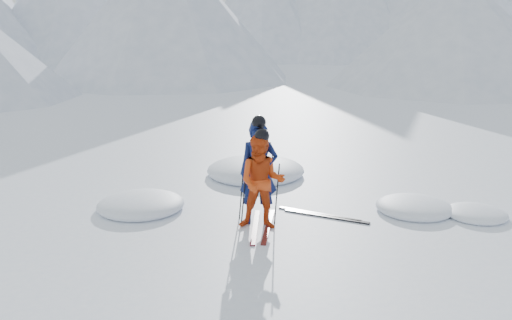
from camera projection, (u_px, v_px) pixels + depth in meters
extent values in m
plane|color=white|center=(335.00, 220.00, 10.28)|extent=(160.00, 160.00, 0.00)
cone|color=#B2BCD1|center=(263.00, 1.00, 51.26)|extent=(19.63, 19.63, 10.85)
cone|color=#B2BCD1|center=(453.00, 28.00, 30.09)|extent=(14.00, 14.00, 6.50)
cone|color=#B2BCD1|center=(166.00, 6.00, 33.66)|extent=(16.00, 16.00, 9.00)
imported|color=#0C174A|center=(259.00, 173.00, 9.95)|extent=(0.75, 0.53, 1.92)
imported|color=#CB3D10|center=(262.00, 182.00, 9.70)|extent=(0.96, 0.82, 1.74)
cylinder|color=black|center=(242.00, 188.00, 10.14)|extent=(0.13, 0.09, 1.28)
cylinder|color=black|center=(270.00, 185.00, 10.30)|extent=(0.13, 0.08, 1.28)
cylinder|color=black|center=(244.00, 194.00, 9.98)|extent=(0.12, 0.09, 1.16)
cylinder|color=black|center=(277.00, 194.00, 9.96)|extent=(0.12, 0.08, 1.16)
cube|color=black|center=(255.00, 227.00, 9.90)|extent=(0.38, 1.69, 0.03)
cube|color=black|center=(268.00, 226.00, 9.93)|extent=(0.50, 1.67, 0.03)
cube|color=black|center=(319.00, 214.00, 10.56)|extent=(1.45, 1.04, 0.03)
cube|color=black|center=(326.00, 217.00, 10.42)|extent=(1.48, 0.99, 0.03)
ellipsoid|color=white|center=(141.00, 209.00, 10.91)|extent=(1.75, 1.75, 0.39)
ellipsoid|color=white|center=(414.00, 211.00, 10.79)|extent=(1.52, 1.52, 0.33)
ellipsoid|color=white|center=(256.00, 175.00, 13.30)|extent=(2.39, 2.39, 0.53)
ellipsoid|color=white|center=(476.00, 216.00, 10.49)|extent=(1.17, 1.17, 0.26)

